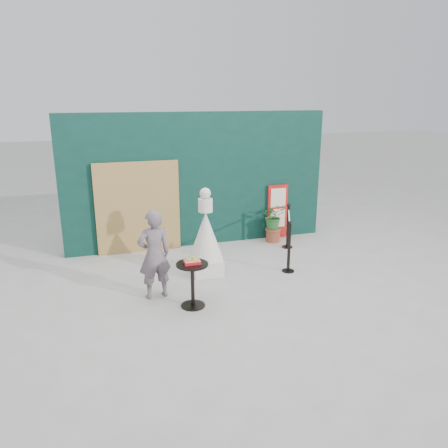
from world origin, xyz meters
TOP-DOWN VIEW (x-y plane):
  - ground at (0.00, 0.00)m, footprint 60.00×60.00m
  - back_wall at (0.00, 3.15)m, footprint 6.00×0.30m
  - bamboo_fence at (-1.40, 2.94)m, footprint 1.80×0.08m
  - woman at (-1.43, 0.56)m, footprint 0.61×0.45m
  - menu_board at (1.90, 2.95)m, footprint 0.50×0.07m
  - statue at (-0.33, 1.29)m, footprint 0.66×0.66m
  - cafe_table at (-0.91, 0.02)m, footprint 0.52×0.52m
  - food_basket at (-0.90, 0.03)m, footprint 0.26×0.19m
  - planter at (1.69, 2.70)m, footprint 0.55×0.47m
  - stanchion_barrier at (1.53, 1.55)m, footprint 0.84×1.54m

SIDE VIEW (x-z plane):
  - ground at x=0.00m, z-range 0.00..0.00m
  - stanchion_barrier at x=1.53m, z-range -0.02..1.01m
  - cafe_table at x=-0.91m, z-range 0.12..0.87m
  - planter at x=1.69m, z-range 0.07..1.00m
  - menu_board at x=1.90m, z-range 0.00..1.30m
  - statue at x=-0.33m, z-range -0.16..1.54m
  - woman at x=-1.43m, z-range 0.00..1.54m
  - food_basket at x=-0.90m, z-range 0.73..0.84m
  - bamboo_fence at x=-1.40m, z-range 0.00..2.00m
  - back_wall at x=0.00m, z-range 0.00..3.00m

